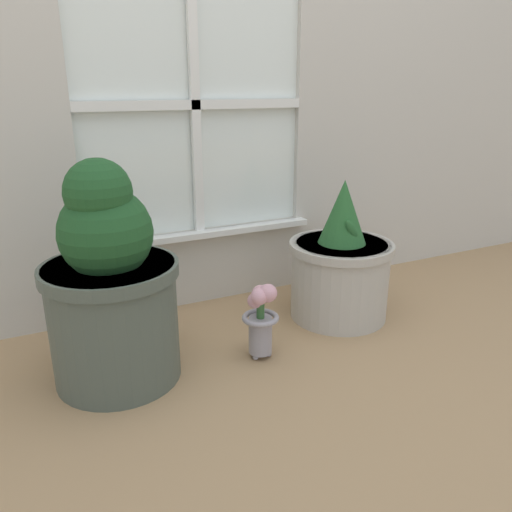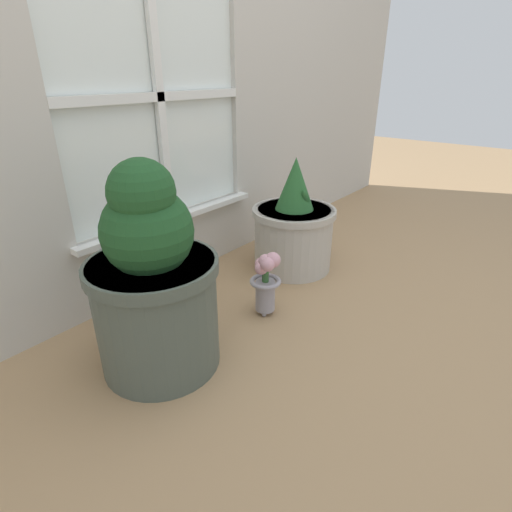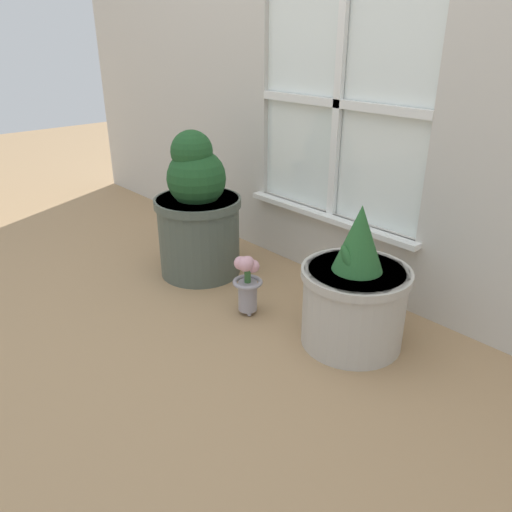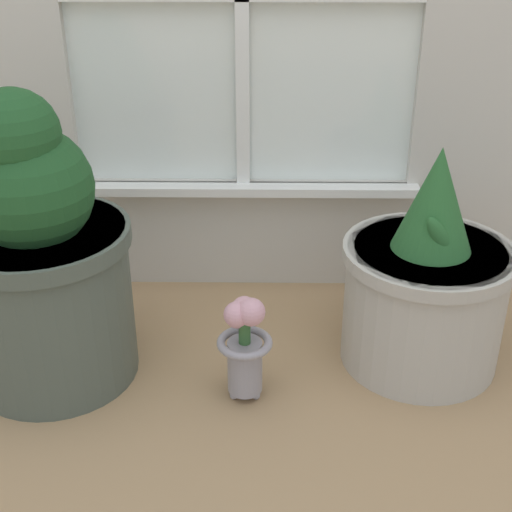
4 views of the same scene
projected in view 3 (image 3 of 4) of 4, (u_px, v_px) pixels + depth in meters
name	position (u px, v px, depth m)	size (l,w,h in m)	color
ground_plane	(226.00, 320.00, 2.08)	(10.00, 10.00, 0.00)	tan
potted_plant_left	(198.00, 214.00, 2.38)	(0.41, 0.41, 0.70)	#4C564C
potted_plant_right	(355.00, 294.00, 1.85)	(0.41, 0.41, 0.56)	#B7B2A8
flower_vase	(247.00, 280.00, 2.07)	(0.13, 0.13, 0.27)	#99939E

